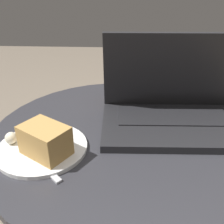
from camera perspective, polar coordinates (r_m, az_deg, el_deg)
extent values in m
cylinder|color=black|center=(0.82, 1.87, -20.76)|extent=(0.08, 0.08, 0.51)
cylinder|color=#2D2D33|center=(0.64, 2.23, -5.07)|extent=(0.64, 0.64, 0.02)
cube|color=silver|center=(0.59, -17.61, -8.67)|extent=(0.17, 0.14, 0.00)
cube|color=#232326|center=(0.67, 13.36, -2.88)|extent=(0.36, 0.22, 0.02)
cube|color=black|center=(0.69, 12.97, -0.79)|extent=(0.28, 0.11, 0.00)
cube|color=#232326|center=(0.69, 13.13, 8.53)|extent=(0.36, 0.07, 0.21)
cube|color=black|center=(0.69, 13.17, 8.39)|extent=(0.33, 0.06, 0.18)
cylinder|color=brown|center=(0.76, 2.91, 7.54)|extent=(0.07, 0.07, 0.15)
cylinder|color=white|center=(0.74, 3.08, 14.17)|extent=(0.07, 0.07, 0.03)
cylinder|color=white|center=(0.60, -15.05, -7.54)|extent=(0.20, 0.20, 0.01)
cube|color=tan|center=(0.55, -14.50, -5.97)|extent=(0.12, 0.11, 0.06)
sphere|color=#9E5B38|center=(0.65, -15.96, -2.74)|extent=(0.03, 0.03, 0.03)
sphere|color=beige|center=(0.62, -18.27, -4.24)|extent=(0.03, 0.03, 0.03)
sphere|color=beige|center=(0.62, -12.52, -3.40)|extent=(0.03, 0.03, 0.03)
sphere|color=beige|center=(0.62, -21.23, -5.29)|extent=(0.03, 0.03, 0.03)
cube|color=silver|center=(0.55, -15.14, -11.10)|extent=(0.10, 0.10, 0.00)
cube|color=silver|center=(0.62, -19.22, -6.83)|extent=(0.06, 0.06, 0.00)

